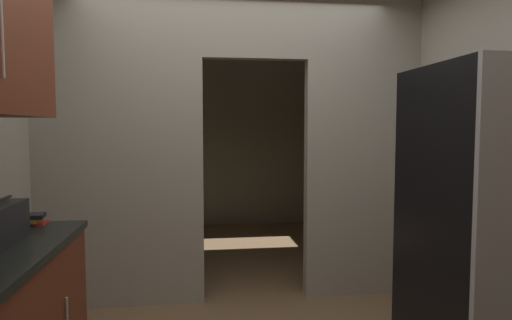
# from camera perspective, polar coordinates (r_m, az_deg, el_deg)

# --- Properties ---
(kitchen_partition) EXTENTS (3.21, 0.12, 2.78)m
(kitchen_partition) POSITION_cam_1_polar(r_m,az_deg,el_deg) (3.72, -3.46, 4.38)
(kitchen_partition) COLOR #ADA899
(kitchen_partition) RESTS_ON ground
(adjoining_room_shell) EXTENTS (3.21, 3.05, 2.78)m
(adjoining_room_shell) POSITION_cam_1_polar(r_m,az_deg,el_deg) (5.74, -4.48, 3.36)
(adjoining_room_shell) COLOR gray
(adjoining_room_shell) RESTS_ON ground
(refrigerator) EXTENTS (0.77, 0.77, 1.77)m
(refrigerator) POSITION_cam_1_polar(r_m,az_deg,el_deg) (2.56, 28.84, -9.48)
(refrigerator) COLOR black
(refrigerator) RESTS_ON ground
(book_stack) EXTENTS (0.15, 0.15, 0.06)m
(book_stack) POSITION_cam_1_polar(r_m,az_deg,el_deg) (2.94, -26.74, -6.81)
(book_stack) COLOR red
(book_stack) RESTS_ON lower_cabinet_run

